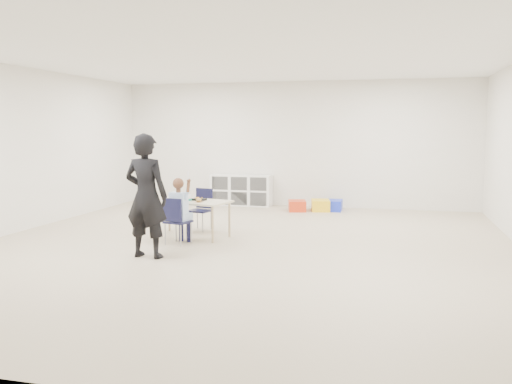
% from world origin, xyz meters
% --- Properties ---
extents(room, '(9.00, 9.02, 2.80)m').
position_xyz_m(room, '(0.00, 0.00, 1.40)').
color(room, '#BAA98F').
rests_on(room, ground).
extents(table, '(1.41, 0.91, 0.60)m').
position_xyz_m(table, '(-1.02, 0.58, 0.30)').
color(table, beige).
rests_on(table, ground).
extents(chair_near, '(0.41, 0.39, 0.72)m').
position_xyz_m(chair_near, '(-0.99, 0.01, 0.36)').
color(chair_near, '#111233').
rests_on(chair_near, ground).
extents(chair_far, '(0.41, 0.39, 0.72)m').
position_xyz_m(chair_far, '(-1.06, 1.14, 0.36)').
color(chair_far, '#111233').
rests_on(chair_far, ground).
extents(child, '(0.57, 0.57, 1.13)m').
position_xyz_m(child, '(-0.99, 0.01, 0.56)').
color(child, '#BCD0FF').
rests_on(child, chair_near).
extents(lunch_tray_near, '(0.25, 0.20, 0.03)m').
position_xyz_m(lunch_tray_near, '(-0.88, 0.61, 0.61)').
color(lunch_tray_near, black).
rests_on(lunch_tray_near, table).
extents(lunch_tray_far, '(0.25, 0.20, 0.03)m').
position_xyz_m(lunch_tray_far, '(-1.31, 0.75, 0.61)').
color(lunch_tray_far, black).
rests_on(lunch_tray_far, table).
extents(milk_carton, '(0.08, 0.08, 0.10)m').
position_xyz_m(milk_carton, '(-1.00, 0.48, 0.65)').
color(milk_carton, white).
rests_on(milk_carton, table).
extents(bread_roll, '(0.09, 0.09, 0.07)m').
position_xyz_m(bread_roll, '(-0.80, 0.41, 0.63)').
color(bread_roll, tan).
rests_on(bread_roll, table).
extents(apple_near, '(0.07, 0.07, 0.07)m').
position_xyz_m(apple_near, '(-1.15, 0.67, 0.63)').
color(apple_near, maroon).
rests_on(apple_near, table).
extents(apple_far, '(0.07, 0.07, 0.07)m').
position_xyz_m(apple_far, '(-1.51, 0.65, 0.63)').
color(apple_far, maroon).
rests_on(apple_far, table).
extents(cubby_shelf, '(1.40, 0.40, 0.70)m').
position_xyz_m(cubby_shelf, '(-1.20, 4.28, 0.35)').
color(cubby_shelf, white).
rests_on(cubby_shelf, ground).
extents(adult, '(0.65, 0.45, 1.69)m').
position_xyz_m(adult, '(-1.07, -0.90, 0.84)').
color(adult, black).
rests_on(adult, ground).
extents(bin_red, '(0.45, 0.53, 0.22)m').
position_xyz_m(bin_red, '(0.19, 3.75, 0.11)').
color(bin_red, red).
rests_on(bin_red, ground).
extents(bin_yellow, '(0.46, 0.55, 0.24)m').
position_xyz_m(bin_yellow, '(0.67, 3.89, 0.12)').
color(bin_yellow, yellow).
rests_on(bin_yellow, ground).
extents(bin_blue, '(0.37, 0.47, 0.23)m').
position_xyz_m(bin_blue, '(0.93, 3.98, 0.11)').
color(bin_blue, '#1D32DB').
rests_on(bin_blue, ground).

